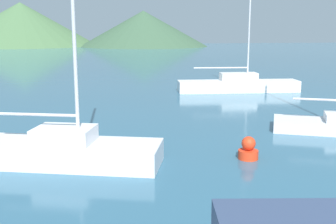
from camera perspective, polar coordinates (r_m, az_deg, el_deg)
name	(u,v)px	position (r m, az deg, el deg)	size (l,w,h in m)	color
sailboat_inner	(238,84)	(29.84, 9.51, 3.76)	(8.53, 2.43, 10.37)	white
sailboat_outer	(65,149)	(14.12, -13.75, -4.91)	(6.51, 3.77, 9.38)	silver
buoy_marker	(248,150)	(14.53, 10.83, -5.04)	(0.68, 0.68, 0.78)	red
hill_west	(21,24)	(114.03, -19.28, 11.16)	(37.81, 37.81, 10.75)	#476B42
hill_central	(143,29)	(105.72, -3.35, 11.22)	(31.50, 31.50, 8.62)	#38563D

